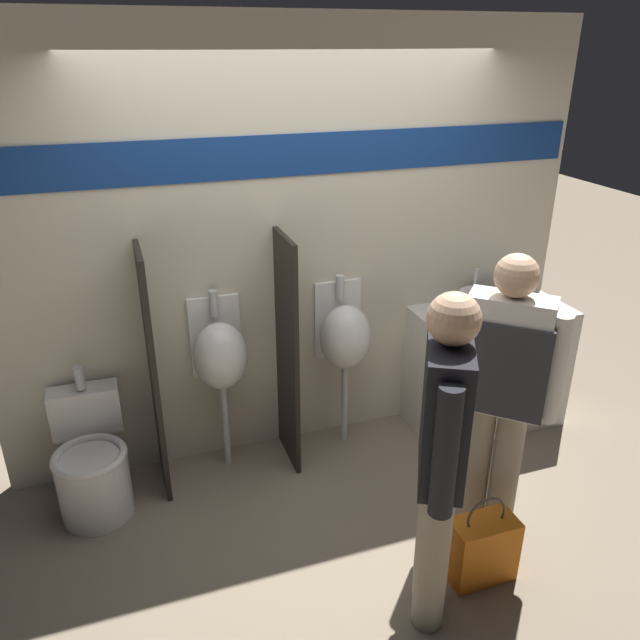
{
  "coord_description": "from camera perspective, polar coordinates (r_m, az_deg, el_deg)",
  "views": [
    {
      "loc": [
        -1.09,
        -2.97,
        2.53
      ],
      "look_at": [
        0.0,
        0.17,
        1.05
      ],
      "focal_mm": 35.0,
      "sensor_mm": 36.0,
      "label": 1
    }
  ],
  "objects": [
    {
      "name": "urinal_far",
      "position": [
        4.04,
        2.28,
        -1.53
      ],
      "size": [
        0.33,
        0.32,
        1.18
      ],
      "color": "silver",
      "rests_on": "ground_plane"
    },
    {
      "name": "person_with_lanyard",
      "position": [
        2.8,
        11.01,
        -11.85
      ],
      "size": [
        0.36,
        0.52,
        1.66
      ],
      "rotation": [
        0.0,
        0.0,
        1.08
      ],
      "color": "gray",
      "rests_on": "ground_plane"
    },
    {
      "name": "sink_counter",
      "position": [
        4.57,
        14.99,
        -4.16
      ],
      "size": [
        1.06,
        0.52,
        0.87
      ],
      "color": "silver",
      "rests_on": "ground_plane"
    },
    {
      "name": "divider_near_counter",
      "position": [
        3.77,
        -14.99,
        -4.85
      ],
      "size": [
        0.03,
        0.42,
        1.52
      ],
      "color": "#28231E",
      "rests_on": "ground_plane"
    },
    {
      "name": "shopping_bag",
      "position": [
        3.47,
        14.57,
        -19.53
      ],
      "size": [
        0.34,
        0.19,
        0.5
      ],
      "color": "orange",
      "rests_on": "ground_plane"
    },
    {
      "name": "display_wall",
      "position": [
        3.91,
        -2.08,
        6.58
      ],
      "size": [
        3.76,
        0.07,
        2.7
      ],
      "color": "beige",
      "rests_on": "ground_plane"
    },
    {
      "name": "sink_basin",
      "position": [
        4.38,
        14.75,
        1.7
      ],
      "size": [
        0.35,
        0.35,
        0.24
      ],
      "color": "white",
      "rests_on": "sink_counter"
    },
    {
      "name": "urinal_near_counter",
      "position": [
        3.85,
        -9.1,
        -3.23
      ],
      "size": [
        0.33,
        0.32,
        1.18
      ],
      "color": "silver",
      "rests_on": "ground_plane"
    },
    {
      "name": "cell_phone",
      "position": [
        4.13,
        12.73,
        -0.13
      ],
      "size": [
        0.07,
        0.14,
        0.01
      ],
      "color": "black",
      "rests_on": "sink_counter"
    },
    {
      "name": "divider_mid",
      "position": [
        3.89,
        -3.01,
        -3.1
      ],
      "size": [
        0.03,
        0.42,
        1.52
      ],
      "color": "#28231E",
      "rests_on": "ground_plane"
    },
    {
      "name": "person_in_vest",
      "position": [
        3.33,
        16.32,
        -5.47
      ],
      "size": [
        0.46,
        0.45,
        1.63
      ],
      "rotation": [
        0.0,
        0.0,
        2.39
      ],
      "color": "gray",
      "rests_on": "ground_plane"
    },
    {
      "name": "toilet",
      "position": [
        3.93,
        -20.1,
        -12.51
      ],
      "size": [
        0.42,
        0.58,
        0.83
      ],
      "color": "white",
      "rests_on": "ground_plane"
    },
    {
      "name": "ground_plane",
      "position": [
        4.05,
        0.82,
        -14.64
      ],
      "size": [
        16.0,
        16.0,
        0.0
      ],
      "primitive_type": "plane",
      "color": "gray"
    }
  ]
}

